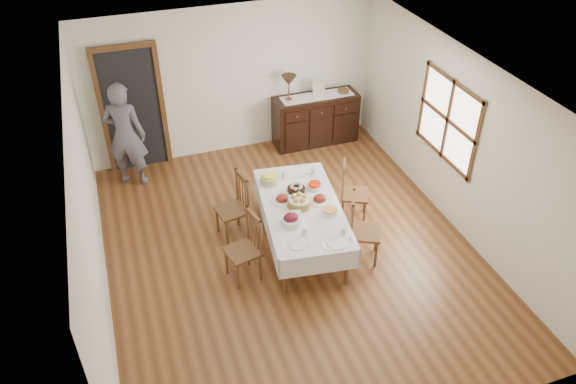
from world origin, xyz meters
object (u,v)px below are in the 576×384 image
object	(u,v)px
chair_left_far	(235,206)
chair_right_far	(351,191)
chair_right_near	(361,228)
sideboard	(316,119)
chair_left_near	(246,247)
person	(125,132)
dining_table	(302,211)
table_lamp	(289,81)

from	to	relation	value
chair_left_far	chair_right_far	size ratio (longest dim) A/B	1.03
chair_right_near	sideboard	world-z (taller)	chair_right_near
chair_left_near	person	xyz separation A→B (m)	(-1.19, 2.75, 0.45)
chair_left_far	chair_right_far	bearing A→B (deg)	73.04
dining_table	chair_left_near	xyz separation A→B (m)	(-0.90, -0.33, -0.12)
chair_left_far	sideboard	size ratio (longest dim) A/B	0.65
chair_right_near	person	bearing A→B (deg)	70.26
table_lamp	chair_right_far	bearing A→B (deg)	-85.59
chair_right_near	chair_left_far	bearing A→B (deg)	81.45
person	chair_right_far	bearing A→B (deg)	167.29
sideboard	chair_left_near	bearing A→B (deg)	-125.53
dining_table	chair_right_far	bearing A→B (deg)	29.48
sideboard	table_lamp	size ratio (longest dim) A/B	3.31
person	chair_right_near	bearing A→B (deg)	155.02
chair_left_near	sideboard	world-z (taller)	chair_left_near
chair_left_far	table_lamp	distance (m)	2.74
person	dining_table	bearing A→B (deg)	152.34
dining_table	chair_right_far	xyz separation A→B (m)	(0.92, 0.37, -0.12)
sideboard	chair_left_far	bearing A→B (deg)	-134.35
chair_right_near	person	distance (m)	4.03
sideboard	table_lamp	world-z (taller)	table_lamp
dining_table	chair_right_near	bearing A→B (deg)	-28.70
chair_right_near	dining_table	bearing A→B (deg)	80.56
chair_right_far	sideboard	bearing A→B (deg)	18.23
chair_right_far	sideboard	xyz separation A→B (m)	(0.32, 2.29, -0.03)
table_lamp	chair_left_near	bearing A→B (deg)	-118.42
chair_left_near	person	bearing A→B (deg)	-169.23
chair_right_far	dining_table	bearing A→B (deg)	138.23
chair_left_near	chair_left_far	xyz separation A→B (m)	(0.08, 0.89, 0.01)
dining_table	person	world-z (taller)	person
dining_table	table_lamp	size ratio (longest dim) A/B	4.69
sideboard	person	world-z (taller)	person
chair_right_near	person	size ratio (longest dim) A/B	0.53
chair_right_far	table_lamp	size ratio (longest dim) A/B	2.11
chair_right_near	sideboard	bearing A→B (deg)	16.56
chair_left_near	table_lamp	distance (m)	3.52
chair_left_near	person	world-z (taller)	person
chair_left_far	chair_right_near	bearing A→B (deg)	43.93
chair_left_far	table_lamp	size ratio (longest dim) A/B	2.16
chair_left_far	chair_left_near	bearing A→B (deg)	-16.15
chair_right_near	chair_right_far	bearing A→B (deg)	10.96
chair_left_far	chair_right_near	xyz separation A→B (m)	(1.49, -1.05, 0.01)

